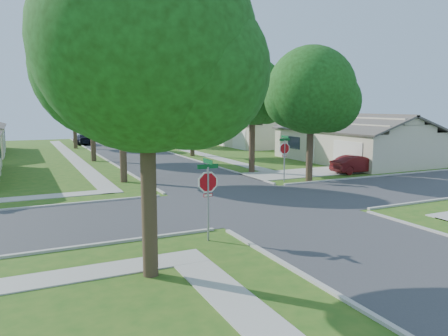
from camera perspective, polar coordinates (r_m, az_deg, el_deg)
ground at (r=22.18m, az=4.30°, el=-4.55°), size 100.00×100.00×0.00m
road_ns at (r=22.17m, az=4.30°, el=-4.53°), size 7.00×100.00×0.02m
sidewalk_ne at (r=48.09m, az=-4.76°, el=2.30°), size 1.20×40.00×0.04m
sidewalk_nw at (r=45.28m, az=-19.36°, el=1.51°), size 1.20×40.00×0.04m
driveway at (r=32.26m, az=10.26°, el=-0.63°), size 8.80×3.60×0.05m
stop_sign_sw at (r=15.58m, az=-2.11°, el=-2.30°), size 1.05×0.80×2.98m
stop_sign_ne at (r=28.25m, az=7.91°, el=2.30°), size 1.05×0.80×2.98m
tree_e_near at (r=31.83m, az=3.81°, el=9.51°), size 4.97×4.80×8.28m
tree_e_mid at (r=42.73m, az=-4.16°, el=9.95°), size 5.59×5.40×9.21m
tree_e_far at (r=55.03m, az=-9.15°, el=9.16°), size 5.17×5.00×8.72m
tree_w_near at (r=28.48m, az=-13.21°, el=10.44°), size 5.38×5.20×8.97m
tree_w_mid at (r=40.29m, az=-16.92°, el=10.08°), size 5.80×5.60×9.56m
tree_w_far at (r=53.14m, az=-19.02°, el=8.36°), size 4.76×4.60×8.04m
tree_sw_corner at (r=12.33m, az=-9.95°, el=14.61°), size 6.21×6.00×9.55m
tree_ne_corner at (r=28.67m, az=11.42°, el=9.43°), size 5.80×5.60×8.66m
house_ne_near at (r=40.16m, az=16.49°, el=3.00°), size 8.42×13.60×4.23m
house_ne_far at (r=54.85m, az=3.84°, el=4.58°), size 8.42×13.60×4.23m
car_driveway at (r=33.20m, az=16.96°, el=0.48°), size 3.97×1.43×1.30m
car_curb_east at (r=53.40m, az=-12.41°, el=3.36°), size 1.84×3.81×1.25m
car_curb_west at (r=58.52m, az=-17.96°, el=3.59°), size 2.13×4.66×1.32m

